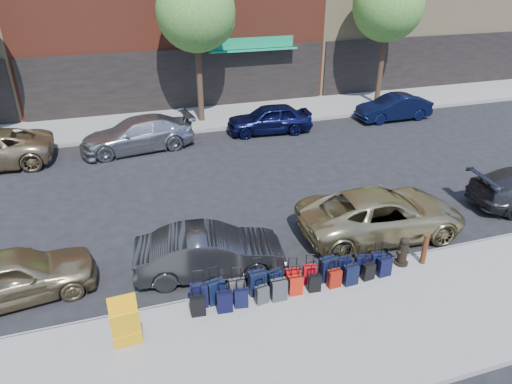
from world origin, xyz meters
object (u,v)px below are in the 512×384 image
object	(u,v)px
fire_hydrant	(403,252)
bollard	(425,249)
tree_right	(390,8)
suitcase_front_5	(293,279)
car_near_0	(12,276)
car_near_1	(210,252)
car_far_3	(394,108)
car_far_1	(137,134)
tree_center	(199,14)
display_rack	(126,325)
car_near_2	(382,214)
car_far_2	(269,119)

from	to	relation	value
fire_hydrant	bollard	xyz separation A→B (m)	(0.59, -0.15, 0.07)
tree_right	suitcase_front_5	bearing A→B (deg)	-127.97
car_near_0	car_near_1	distance (m)	5.00
suitcase_front_5	fire_hydrant	xyz separation A→B (m)	(3.30, 0.06, 0.11)
tree_right	car_far_3	distance (m)	5.45
fire_hydrant	car_far_1	bearing A→B (deg)	107.14
tree_center	fire_hydrant	world-z (taller)	tree_center
fire_hydrant	display_rack	size ratio (longest dim) A/B	0.78
fire_hydrant	car_near_2	size ratio (longest dim) A/B	0.17
tree_right	car_near_2	bearing A→B (deg)	-120.96
bollard	display_rack	xyz separation A→B (m)	(-8.08, -0.60, 0.07)
fire_hydrant	car_near_0	size ratio (longest dim) A/B	0.21
tree_center	suitcase_front_5	distance (m)	15.19
car_near_0	car_near_2	xyz separation A→B (m)	(10.49, -0.10, 0.04)
fire_hydrant	car_far_1	size ratio (longest dim) A/B	0.17
suitcase_front_5	car_far_1	bearing A→B (deg)	112.99
car_far_1	car_far_2	size ratio (longest dim) A/B	1.21
car_far_1	car_far_3	bearing A→B (deg)	83.84
car_far_2	car_near_0	bearing A→B (deg)	-40.68
fire_hydrant	car_near_1	size ratio (longest dim) A/B	0.21
tree_center	car_far_3	distance (m)	11.19
car_near_2	car_far_2	size ratio (longest dim) A/B	1.25
suitcase_front_5	bollard	size ratio (longest dim) A/B	0.99
suitcase_front_5	display_rack	world-z (taller)	display_rack
car_far_1	tree_center	bearing A→B (deg)	120.82
tree_center	car_far_3	size ratio (longest dim) A/B	1.81
bollard	car_near_1	world-z (taller)	car_near_1
car_near_1	car_far_2	xyz separation A→B (m)	(5.29, 10.35, 0.04)
suitcase_front_5	car_far_2	size ratio (longest dim) A/B	0.22
car_near_0	car_far_1	distance (m)	10.27
tree_right	fire_hydrant	world-z (taller)	tree_right
fire_hydrant	bollard	distance (m)	0.61
suitcase_front_5	display_rack	distance (m)	4.25
car_near_0	car_far_3	world-z (taller)	car_near_0
bollard	car_near_1	size ratio (longest dim) A/B	0.23
car_near_0	car_near_2	world-z (taller)	car_near_2
tree_center	car_near_1	size ratio (longest dim) A/B	1.79
tree_center	tree_right	xyz separation A→B (m)	(10.50, 0.00, 0.00)
car_far_1	bollard	bearing A→B (deg)	23.29
suitcase_front_5	bollard	distance (m)	3.89
tree_right	car_far_3	size ratio (longest dim) A/B	1.81
tree_right	fire_hydrant	size ratio (longest dim) A/B	8.43
car_near_1	fire_hydrant	bearing A→B (deg)	-98.18
car_near_0	display_rack	bearing A→B (deg)	-142.33
fire_hydrant	car_near_2	distance (m)	1.82
car_near_2	car_far_3	world-z (taller)	car_near_2
display_rack	car_far_1	size ratio (longest dim) A/B	0.22
car_near_0	car_near_2	size ratio (longest dim) A/B	0.77
suitcase_front_5	tree_center	bearing A→B (deg)	95.72
suitcase_front_5	car_near_0	distance (m)	7.08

